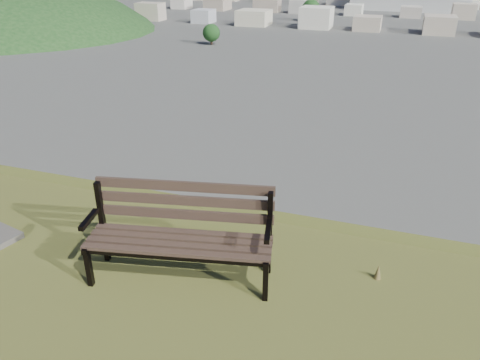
% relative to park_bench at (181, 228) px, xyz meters
% --- Properties ---
extents(park_bench, '(2.07, 1.03, 1.04)m').
position_rel_park_bench_xyz_m(park_bench, '(0.00, 0.00, 0.00)').
color(park_bench, '#433227').
rests_on(park_bench, hilltop_mesa).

